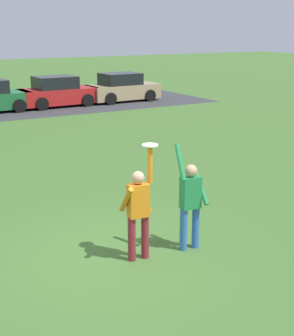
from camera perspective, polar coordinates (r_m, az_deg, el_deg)
The scene contains 7 objects.
ground_plane at distance 9.17m, azimuth -3.83°, elevation -10.05°, with size 120.00×120.00×0.00m, color #426B2D.
person_catcher at distance 8.61m, azimuth -1.03°, elevation -4.66°, with size 0.56×0.49×2.08m.
person_defender at distance 9.06m, azimuth 5.07°, elevation -3.69°, with size 0.57×0.49×2.04m.
frisbee_disc at distance 8.38m, azimuth 0.35°, elevation 2.69°, with size 0.28×0.28×0.02m, color white.
parked_car_red at distance 26.70m, azimuth -10.38°, elevation 8.64°, with size 4.15×2.13×1.59m.
parked_car_tan at distance 28.20m, azimuth -2.91°, elevation 9.26°, with size 4.15×2.13×1.59m.
field_cone_orange at distance 11.21m, azimuth -0.09°, elevation -4.15°, with size 0.26×0.26×0.32m, color orange.
Camera 1 is at (-3.66, -7.39, 4.02)m, focal length 52.29 mm.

